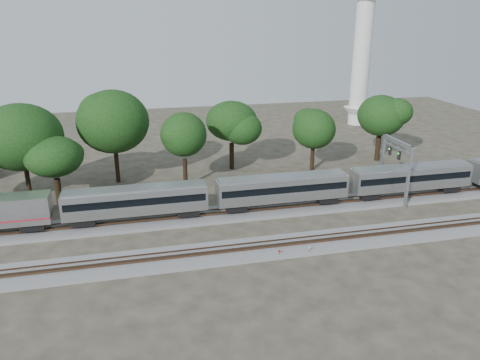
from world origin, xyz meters
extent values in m
plane|color=#383328|center=(0.00, 0.00, 0.00)|extent=(160.00, 160.00, 0.00)
cube|color=slate|center=(0.00, 6.00, 0.20)|extent=(160.00, 5.00, 0.40)
cube|color=brown|center=(0.00, 5.28, 0.66)|extent=(160.00, 0.08, 0.15)
cube|color=brown|center=(0.00, 6.72, 0.66)|extent=(160.00, 0.08, 0.15)
cube|color=slate|center=(0.00, -4.00, 0.20)|extent=(160.00, 5.00, 0.40)
cube|color=brown|center=(0.00, -4.72, 0.66)|extent=(160.00, 0.08, 0.15)
cube|color=brown|center=(0.00, -3.28, 0.66)|extent=(160.00, 0.08, 0.15)
cube|color=#B7BABF|center=(-24.76, 6.00, 3.24)|extent=(10.43, 2.95, 3.25)
cube|color=black|center=(-21.76, 6.00, 1.17)|extent=(2.56, 2.17, 0.89)
cube|color=#B7BABF|center=(-9.88, 6.00, 3.09)|extent=(17.13, 2.95, 2.95)
cube|color=black|center=(-9.88, 6.00, 3.39)|extent=(16.54, 3.00, 0.89)
cube|color=gray|center=(-9.88, 6.00, 4.62)|extent=(16.73, 2.36, 0.34)
cube|color=black|center=(-16.08, 6.00, 1.17)|extent=(2.56, 2.17, 0.89)
cube|color=black|center=(-3.68, 6.00, 1.17)|extent=(2.56, 2.17, 0.89)
cube|color=#B7BABF|center=(8.63, 6.00, 3.09)|extent=(17.13, 2.95, 2.95)
cube|color=black|center=(8.63, 6.00, 3.39)|extent=(16.54, 3.00, 0.89)
cube|color=gray|center=(8.63, 6.00, 4.62)|extent=(16.73, 2.36, 0.34)
cube|color=black|center=(2.43, 6.00, 1.17)|extent=(2.56, 2.17, 0.89)
cube|color=black|center=(14.84, 6.00, 1.17)|extent=(2.56, 2.17, 0.89)
cube|color=#B7BABF|center=(27.15, 6.00, 3.09)|extent=(17.13, 2.95, 2.95)
cube|color=black|center=(27.15, 6.00, 3.39)|extent=(16.54, 3.00, 0.89)
cube|color=gray|center=(27.15, 6.00, 4.62)|extent=(16.73, 2.36, 0.34)
cube|color=black|center=(20.95, 6.00, 1.17)|extent=(2.56, 2.17, 0.89)
cube|color=black|center=(33.35, 6.00, 1.17)|extent=(2.56, 2.17, 0.89)
cylinder|color=#512D19|center=(4.44, -6.01, 0.41)|extent=(0.05, 0.05, 0.82)
cylinder|color=#B7230D|center=(4.44, -6.01, 0.78)|extent=(0.29, 0.06, 0.29)
cylinder|color=#512D19|center=(7.79, -6.12, 0.45)|extent=(0.06, 0.06, 0.89)
cylinder|color=silver|center=(7.79, -6.12, 0.84)|extent=(0.31, 0.15, 0.32)
cube|color=#512D19|center=(8.23, -5.37, 0.15)|extent=(0.58, 0.47, 0.30)
cylinder|color=silver|center=(41.28, 50.42, 13.75)|extent=(3.93, 3.93, 27.50)
cone|color=silver|center=(41.28, 50.42, 1.96)|extent=(6.29, 6.29, 3.93)
cube|color=gray|center=(24.53, 2.67, 4.28)|extent=(0.33, 0.33, 8.56)
cube|color=gray|center=(24.53, 9.33, 4.28)|extent=(0.33, 0.33, 8.56)
cube|color=gray|center=(24.53, 6.00, 8.27)|extent=(0.38, 7.04, 0.57)
cube|color=gray|center=(24.53, 6.00, 7.42)|extent=(0.24, 7.04, 0.24)
cube|color=black|center=(24.25, 4.86, 6.75)|extent=(0.24, 0.48, 1.14)
cube|color=black|center=(24.25, 7.14, 6.75)|extent=(0.24, 0.48, 1.14)
cylinder|color=black|center=(-24.22, 17.93, 2.37)|extent=(0.70, 0.70, 4.75)
ellipsoid|color=black|center=(-24.22, 17.93, 8.82)|extent=(8.95, 8.95, 7.61)
cylinder|color=black|center=(-20.01, 15.04, 1.80)|extent=(0.70, 0.70, 3.60)
ellipsoid|color=black|center=(-20.01, 15.04, 6.68)|extent=(6.78, 6.78, 5.76)
cylinder|color=black|center=(-12.36, 22.16, 2.53)|extent=(0.70, 0.70, 5.06)
ellipsoid|color=black|center=(-12.36, 22.16, 9.39)|extent=(9.54, 9.54, 8.11)
cylinder|color=black|center=(-2.56, 17.64, 2.16)|extent=(0.70, 0.70, 4.31)
ellipsoid|color=black|center=(-2.56, 17.64, 8.01)|extent=(8.13, 8.13, 6.91)
cylinder|color=black|center=(5.95, 24.56, 2.18)|extent=(0.70, 0.70, 4.35)
ellipsoid|color=black|center=(5.95, 24.56, 8.09)|extent=(8.21, 8.21, 6.98)
cylinder|color=black|center=(18.59, 20.71, 1.88)|extent=(0.70, 0.70, 3.75)
ellipsoid|color=black|center=(18.59, 20.71, 6.97)|extent=(7.08, 7.08, 6.02)
cylinder|color=black|center=(31.74, 23.26, 2.14)|extent=(0.70, 0.70, 4.29)
ellipsoid|color=black|center=(31.74, 23.26, 7.96)|extent=(8.09, 8.09, 6.87)
camera|label=1|loc=(-9.60, -47.70, 24.43)|focal=35.00mm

